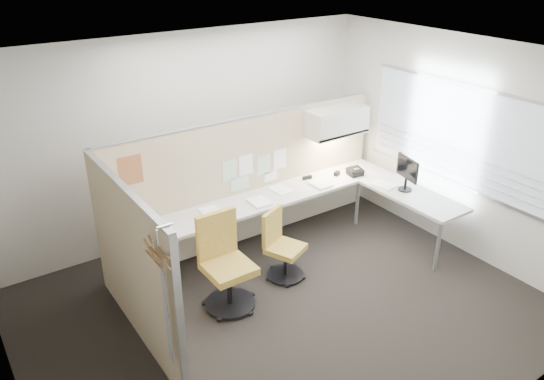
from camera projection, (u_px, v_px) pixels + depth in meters
floor at (283, 309)px, 6.05m from camera, size 5.50×4.50×0.01m
ceiling at (286, 62)px, 4.85m from camera, size 5.50×4.50×0.01m
wall_back at (187, 138)px, 7.12m from camera, size 5.50×0.02×2.80m
wall_front at (468, 315)px, 3.77m from camera, size 5.50×0.02×2.80m
wall_right at (457, 146)px, 6.85m from camera, size 0.02×4.50×2.80m
window_pane at (457, 135)px, 6.78m from camera, size 0.01×2.80×1.30m
partition_back at (248, 180)px, 7.15m from camera, size 4.10×0.06×1.75m
partition_left at (133, 265)px, 5.28m from camera, size 0.06×2.20×1.75m
desk at (291, 204)px, 7.11m from camera, size 4.00×2.07×0.73m
overhead_bin at (337, 121)px, 7.41m from camera, size 0.90×0.36×0.38m
task_light_strip at (336, 136)px, 7.50m from camera, size 0.60×0.06×0.02m
pinned_papers at (254, 169)px, 7.09m from camera, size 1.01×0.00×0.47m
poster at (131, 170)px, 6.07m from camera, size 0.28×0.00×0.35m
chair_left at (225, 265)px, 5.94m from camera, size 0.58×0.58×1.09m
chair_right at (281, 247)px, 6.48m from camera, size 0.54×0.55×0.87m
monitor at (407, 172)px, 7.08m from camera, size 0.19×0.44×0.47m
phone at (355, 172)px, 7.64m from camera, size 0.23×0.22×0.12m
stapler at (307, 178)px, 7.52m from camera, size 0.14×0.06×0.05m
tape_dispenser at (337, 173)px, 7.64m from camera, size 0.12×0.10×0.06m
coat_hook at (159, 267)px, 4.28m from camera, size 0.18×0.44×1.32m
paper_stack_0 at (158, 230)px, 6.17m from camera, size 0.29×0.34×0.04m
paper_stack_1 at (211, 212)px, 6.60m from camera, size 0.24×0.31×0.02m
paper_stack_2 at (259, 202)px, 6.83m from camera, size 0.24×0.31×0.03m
paper_stack_3 at (281, 190)px, 7.20m from camera, size 0.25×0.32×0.02m
paper_stack_4 at (320, 184)px, 7.34m from camera, size 0.24×0.31×0.03m
paper_stack_5 at (384, 185)px, 7.32m from camera, size 0.28×0.33×0.02m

